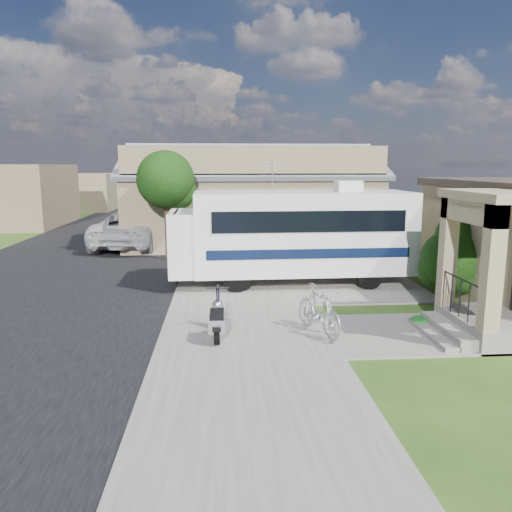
{
  "coord_description": "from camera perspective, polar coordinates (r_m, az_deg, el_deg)",
  "views": [
    {
      "loc": [
        -1.53,
        -12.07,
        3.98
      ],
      "look_at": [
        -0.5,
        2.5,
        1.3
      ],
      "focal_mm": 35.0,
      "sensor_mm": 36.0,
      "label": 1
    }
  ],
  "objects": [
    {
      "name": "pickup_truck",
      "position": [
        25.25,
        -13.71,
        3.06
      ],
      "size": [
        3.57,
        6.66,
        1.78
      ],
      "primitive_type": "imported",
      "rotation": [
        0.0,
        0.0,
        3.04
      ],
      "color": "silver",
      "rests_on": "ground"
    },
    {
      "name": "street_slab",
      "position": [
        23.21,
        -18.88,
        -0.02
      ],
      "size": [
        9.0,
        80.0,
        0.02
      ],
      "primitive_type": "cube",
      "color": "black",
      "rests_on": "ground"
    },
    {
      "name": "scooter",
      "position": [
        11.55,
        -4.45,
        -7.27
      ],
      "size": [
        0.57,
        1.63,
        1.08
      ],
      "rotation": [
        0.0,
        0.0,
        -0.02
      ],
      "color": "black",
      "rests_on": "ground"
    },
    {
      "name": "walk_slab",
      "position": [
        12.6,
        17.45,
        -8.4
      ],
      "size": [
        4.0,
        3.0,
        0.05
      ],
      "primitive_type": "cube",
      "color": "#65615A",
      "rests_on": "ground"
    },
    {
      "name": "street_tree_c",
      "position": [
        40.19,
        -7.22,
        9.06
      ],
      "size": [
        2.44,
        2.4,
        4.42
      ],
      "color": "#332416",
      "rests_on": "ground"
    },
    {
      "name": "warehouse",
      "position": [
        26.16,
        -0.68,
        6.03
      ],
      "size": [
        12.5,
        8.4,
        5.04
      ],
      "color": "#887355",
      "rests_on": "ground"
    },
    {
      "name": "garden_hose",
      "position": [
        13.16,
        18.27,
        -7.3
      ],
      "size": [
        0.43,
        0.43,
        0.19
      ],
      "primitive_type": "cylinder",
      "color": "#13631C",
      "rests_on": "ground"
    },
    {
      "name": "driveway_slab",
      "position": [
        17.3,
        6.16,
        -2.88
      ],
      "size": [
        7.0,
        6.0,
        0.05
      ],
      "primitive_type": "cube",
      "color": "#65615A",
      "rests_on": "ground"
    },
    {
      "name": "distant_bldg_near",
      "position": [
        48.06,
        -20.46,
        6.91
      ],
      "size": [
        8.0,
        7.0,
        3.2
      ],
      "primitive_type": "cube",
      "color": "#887355",
      "rests_on": "ground"
    },
    {
      "name": "motorhome",
      "position": [
        16.69,
        4.27,
        2.68
      ],
      "size": [
        7.99,
        2.75,
        4.07
      ],
      "rotation": [
        0.0,
        0.0,
        0.02
      ],
      "color": "silver",
      "rests_on": "ground"
    },
    {
      "name": "street_tree_b",
      "position": [
        31.2,
        -8.13,
        9.21
      ],
      "size": [
        2.44,
        2.4,
        4.73
      ],
      "color": "#332416",
      "rests_on": "ground"
    },
    {
      "name": "ground",
      "position": [
        12.8,
        3.05,
        -7.73
      ],
      "size": [
        120.0,
        120.0,
        0.0
      ],
      "primitive_type": "plane",
      "color": "#264913"
    },
    {
      "name": "bicycle",
      "position": [
        11.85,
        7.19,
        -6.42
      ],
      "size": [
        1.13,
        1.96,
        1.14
      ],
      "primitive_type": "imported",
      "rotation": [
        0.0,
        0.0,
        0.34
      ],
      "color": "#B4B5BC",
      "rests_on": "ground"
    },
    {
      "name": "shrub",
      "position": [
        15.8,
        21.72,
        -0.13
      ],
      "size": [
        2.06,
        1.97,
        2.53
      ],
      "color": "#332416",
      "rests_on": "ground"
    },
    {
      "name": "van",
      "position": [
        33.03,
        -12.65,
        4.8
      ],
      "size": [
        3.13,
        6.45,
        1.81
      ],
      "primitive_type": "imported",
      "rotation": [
        0.0,
        0.0,
        -0.1
      ],
      "color": "silver",
      "rests_on": "ground"
    },
    {
      "name": "street_tree_a",
      "position": [
        21.24,
        -10.0,
        8.27
      ],
      "size": [
        2.44,
        2.4,
        4.58
      ],
      "color": "#332416",
      "rests_on": "ground"
    },
    {
      "name": "sidewalk_slab",
      "position": [
        22.43,
        -2.62,
        0.24
      ],
      "size": [
        4.0,
        80.0,
        0.06
      ],
      "primitive_type": "cube",
      "color": "#65615A",
      "rests_on": "ground"
    }
  ]
}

